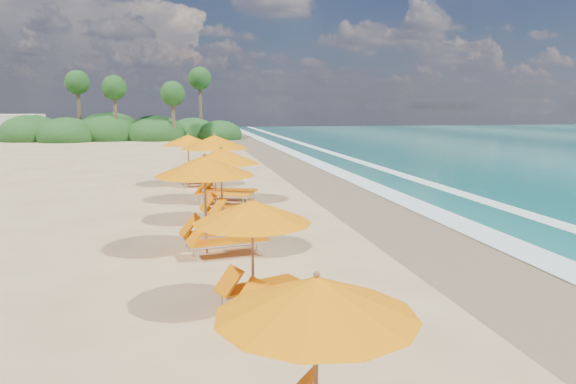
# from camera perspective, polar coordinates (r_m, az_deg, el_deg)

# --- Properties ---
(ground) EXTENTS (160.00, 160.00, 0.00)m
(ground) POSITION_cam_1_polar(r_m,az_deg,el_deg) (15.55, -0.00, -4.37)
(ground) COLOR #D4B67C
(ground) RESTS_ON ground
(wet_sand) EXTENTS (4.00, 160.00, 0.01)m
(wet_sand) POSITION_cam_1_polar(r_m,az_deg,el_deg) (16.77, 13.57, -3.61)
(wet_sand) COLOR #826A4D
(wet_sand) RESTS_ON ground
(surf_foam) EXTENTS (4.00, 160.00, 0.01)m
(surf_foam) POSITION_cam_1_polar(r_m,az_deg,el_deg) (18.04, 21.41, -3.02)
(surf_foam) COLOR white
(surf_foam) RESTS_ON ground
(station_0) EXTENTS (2.70, 2.66, 2.08)m
(station_0) POSITION_cam_1_polar(r_m,az_deg,el_deg) (5.51, 4.77, -17.68)
(station_0) COLOR olive
(station_0) RESTS_ON ground
(station_1) EXTENTS (2.75, 2.72, 2.12)m
(station_1) POSITION_cam_1_polar(r_m,az_deg,el_deg) (9.40, -2.96, -6.01)
(station_1) COLOR olive
(station_1) RESTS_ON ground
(station_2) EXTENTS (3.02, 2.88, 2.53)m
(station_2) POSITION_cam_1_polar(r_m,az_deg,el_deg) (13.27, -8.09, -0.58)
(station_2) COLOR olive
(station_2) RESTS_ON ground
(station_3) EXTENTS (3.01, 2.91, 2.43)m
(station_3) POSITION_cam_1_polar(r_m,az_deg,el_deg) (16.72, -6.57, 1.28)
(station_3) COLOR olive
(station_3) RESTS_ON ground
(station_4) EXTENTS (3.44, 3.40, 2.65)m
(station_4) POSITION_cam_1_polar(r_m,az_deg,el_deg) (20.31, -7.34, 3.03)
(station_4) COLOR olive
(station_4) RESTS_ON ground
(station_5) EXTENTS (2.98, 2.87, 2.44)m
(station_5) POSITION_cam_1_polar(r_m,az_deg,el_deg) (24.90, -10.27, 3.81)
(station_5) COLOR olive
(station_5) RESTS_ON ground
(treeline) EXTENTS (25.80, 8.80, 9.74)m
(treeline) POSITION_cam_1_polar(r_m,az_deg,el_deg) (60.81, -17.81, 6.29)
(treeline) COLOR #163D14
(treeline) RESTS_ON ground
(beach_building) EXTENTS (7.00, 5.00, 2.80)m
(beach_building) POSITION_cam_1_polar(r_m,az_deg,el_deg) (65.71, -28.14, 6.19)
(beach_building) COLOR beige
(beach_building) RESTS_ON ground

